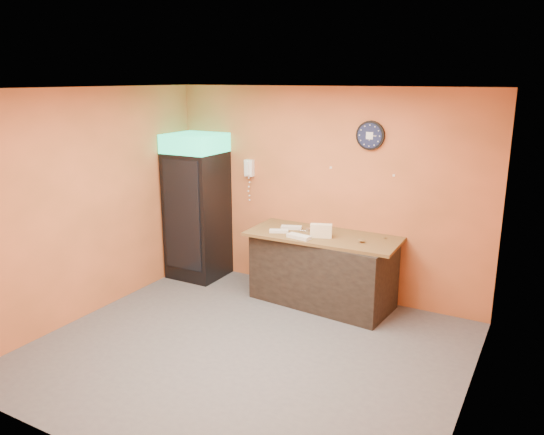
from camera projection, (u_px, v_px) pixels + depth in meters
The scene contains 15 objects.
floor at pixel (247, 351), 5.81m from camera, with size 4.50×4.50×0.00m, color #47474C.
back_wall at pixel (323, 193), 7.14m from camera, with size 4.50×0.02×2.80m, color #D96D3D.
left_wall at pixel (90, 204), 6.51m from camera, with size 0.02×4.00×2.80m, color #D96D3D.
right_wall at pixel (475, 265), 4.40m from camera, with size 0.02×4.00×2.80m, color #D96D3D.
ceiling at pixel (243, 89), 5.09m from camera, with size 4.50×4.00×0.02m, color white.
beverage_cooler at pixel (196, 209), 7.77m from camera, with size 0.75×0.77×2.13m.
prep_counter at pixel (322, 270), 6.96m from camera, with size 1.80×0.80×0.90m, color black.
wall_clock at pixel (370, 135), 6.62m from camera, with size 0.37×0.06×0.37m.
wall_phone at pixel (249, 168), 7.57m from camera, with size 0.13×0.11×0.24m.
butcher_paper at pixel (323, 236), 6.84m from camera, with size 1.97×0.85×0.04m, color brown.
sub_roll_stack at pixel (321, 231), 6.69m from camera, with size 0.29×0.18×0.17m.
wrapped_sandwich_left at pixel (279, 231), 6.93m from camera, with size 0.25×0.10×0.04m, color silver.
wrapped_sandwich_mid at pixel (299, 237), 6.67m from camera, with size 0.31×0.12×0.04m, color silver.
wrapped_sandwich_right at pixel (291, 227), 7.08m from camera, with size 0.28×0.11×0.04m, color silver.
kitchen_tool at pixel (308, 230), 6.92m from camera, with size 0.06×0.06×0.06m, color silver.
Camera 1 is at (2.78, -4.45, 2.90)m, focal length 35.00 mm.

